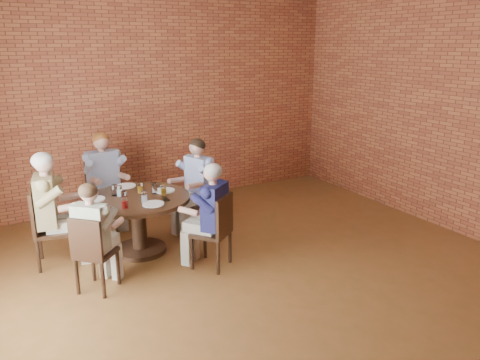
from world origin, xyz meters
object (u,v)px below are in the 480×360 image
diner_c (52,210)px  chair_e (217,229)px  diner_b (105,180)px  chair_d (92,252)px  diner_e (211,216)px  diner_a (196,186)px  diner_d (95,238)px  chair_b (104,190)px  chair_c (46,224)px  smartphone (166,199)px  dining_table (138,213)px  chair_a (201,195)px

diner_c → chair_e: 1.98m
diner_b → diner_c: diner_c is taller
chair_d → diner_e: 1.39m
diner_a → diner_d: bearing=-76.6°
diner_b → chair_e: size_ratio=1.52×
diner_d → diner_e: size_ratio=0.95×
chair_b → diner_c: bearing=-135.3°
diner_b → diner_e: (0.76, -1.95, -0.05)m
diner_a → diner_d: size_ratio=1.09×
chair_c → diner_d: size_ratio=0.80×
chair_d → smartphone: size_ratio=6.28×
chair_b → diner_c: diner_c is taller
dining_table → chair_d: size_ratio=1.51×
diner_e → smartphone: size_ratio=9.20×
chair_a → smartphone: bearing=-69.2°
diner_c → chair_b: bearing=-28.9°
diner_c → diner_d: bearing=-152.0°
chair_a → diner_b: bearing=-142.7°
dining_table → chair_e: bearing=-52.2°
chair_c → chair_e: 2.06m
chair_a → diner_a: size_ratio=0.70×
diner_a → chair_a: bearing=90.0°
diner_c → chair_d: 0.99m
chair_c → chair_d: 1.01m
chair_e → chair_c: bearing=-69.0°
diner_a → diner_e: 1.18m
chair_e → smartphone: chair_e is taller
chair_a → chair_d: (-1.78, -1.12, -0.03)m
chair_a → diner_d: 2.04m
dining_table → chair_d: chair_d is taller
diner_b → chair_d: size_ratio=1.58×
diner_b → chair_e: bearing=-74.6°
chair_a → diner_a: (-0.08, -0.03, 0.16)m
chair_c → diner_c: diner_c is taller
diner_a → diner_b: size_ratio=0.96×
dining_table → diner_a: diner_a is taller
diner_c → diner_e: (1.62, -0.99, -0.06)m
diner_c → chair_e: diner_c is taller
diner_e → chair_c: bearing=-68.2°
dining_table → diner_e: 1.03m
dining_table → diner_e: (0.63, -0.81, 0.11)m
chair_b → chair_e: 2.25m
chair_a → chair_e: 1.28m
chair_b → diner_e: diner_e is taller
chair_c → chair_d: size_ratio=1.11×
chair_a → chair_d: 2.10m
dining_table → diner_d: (-0.70, -0.71, 0.08)m
chair_b → chair_d: 2.08m
diner_a → diner_e: diner_a is taller
dining_table → diner_a: bearing=18.9°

